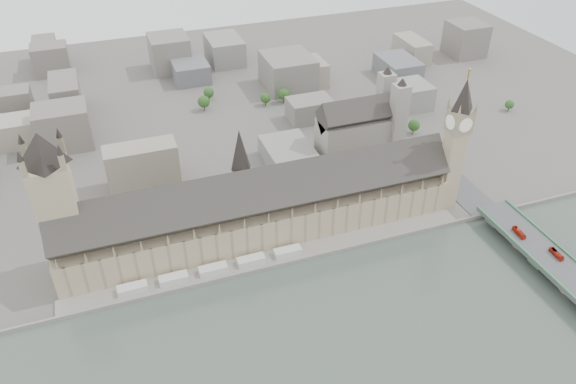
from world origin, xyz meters
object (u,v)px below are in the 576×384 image
object	(u,v)px
westminster_abbey	(361,128)
car_approach	(450,159)
westminster_bridge	(563,276)
elizabeth_tower	(456,136)
red_bus_south	(556,254)
palace_of_westminster	(260,209)
red_bus_north	(519,232)
victoria_tower	(56,200)

from	to	relation	value
westminster_abbey	car_approach	xyz separation A→B (m)	(56.91, -47.49, -14.18)
westminster_bridge	car_approach	distance (m)	135.26
elizabeth_tower	red_bus_south	bearing A→B (deg)	-71.43
palace_of_westminster	red_bus_south	distance (m)	191.16
westminster_abbey	elizabeth_tower	bearing A→B (deg)	-72.71
red_bus_north	car_approach	bearing A→B (deg)	88.57
palace_of_westminster	westminster_bridge	size ratio (longest dim) A/B	0.82
westminster_bridge	victoria_tower	bearing A→B (deg)	158.22
victoria_tower	car_approach	size ratio (longest dim) A/B	22.28
elizabeth_tower	westminster_abbey	world-z (taller)	elizabeth_tower
red_bus_south	car_approach	size ratio (longest dim) A/B	2.59
red_bus_north	red_bus_south	world-z (taller)	red_bus_north
victoria_tower	westminster_bridge	size ratio (longest dim) A/B	0.31
westminster_abbey	red_bus_north	bearing A→B (deg)	-72.11
palace_of_westminster	elizabeth_tower	distance (m)	142.94
westminster_bridge	red_bus_south	xyz separation A→B (m)	(3.82, 12.70, 6.74)
victoria_tower	westminster_abbey	size ratio (longest dim) A/B	1.47
red_bus_south	victoria_tower	bearing A→B (deg)	164.47
red_bus_south	car_approach	bearing A→B (deg)	92.83
palace_of_westminster	red_bus_south	world-z (taller)	palace_of_westminster
westminster_abbey	red_bus_south	xyz separation A→B (m)	(54.90, -169.80, -13.21)
palace_of_westminster	elizabeth_tower	xyz separation A→B (m)	(138.00, -11.70, 35.38)
palace_of_westminster	westminster_abbey	bearing A→B (deg)	34.17
westminster_bridge	red_bus_south	world-z (taller)	red_bus_south
victoria_tower	westminster_bridge	bearing A→B (deg)	-21.78
red_bus_north	red_bus_south	xyz separation A→B (m)	(8.31, -25.46, -0.06)
westminster_bridge	westminster_abbey	size ratio (longest dim) A/B	4.78
elizabeth_tower	red_bus_south	world-z (taller)	elizabeth_tower
elizabeth_tower	palace_of_westminster	bearing A→B (deg)	175.15
red_bus_north	car_approach	xyz separation A→B (m)	(10.33, 96.85, -1.03)
red_bus_south	red_bus_north	bearing A→B (deg)	111.85
victoria_tower	westminster_bridge	distance (m)	309.91
palace_of_westminster	elizabeth_tower	world-z (taller)	elizabeth_tower
elizabeth_tower	westminster_abbey	distance (m)	96.91
red_bus_north	westminster_bridge	bearing A→B (deg)	-78.64
victoria_tower	elizabeth_tower	bearing A→B (deg)	-3.96
red_bus_north	red_bus_south	distance (m)	26.78
palace_of_westminster	westminster_bridge	world-z (taller)	palace_of_westminster
victoria_tower	red_bus_north	xyz separation A→B (m)	(279.51, -75.34, -43.28)
westminster_abbey	victoria_tower	bearing A→B (deg)	-163.50
palace_of_westminster	red_bus_north	bearing A→B (deg)	-23.67
red_bus_north	car_approach	world-z (taller)	red_bus_north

